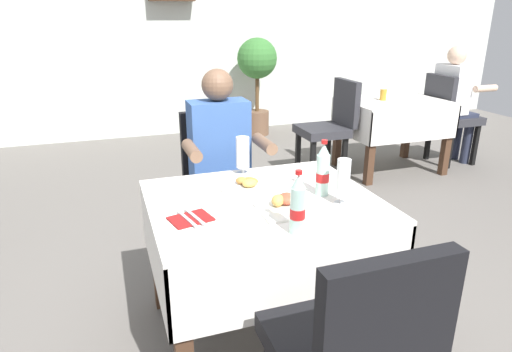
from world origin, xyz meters
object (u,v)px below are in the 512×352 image
at_px(main_dining_table, 263,232).
at_px(cola_bottle_secondary, 298,206).
at_px(seated_diner_far, 222,160).
at_px(napkin_cutlery_set, 191,219).
at_px(chair_near_camera_side, 352,349).
at_px(cola_bottle_primary, 323,171).
at_px(beer_glass_middle, 243,154).
at_px(background_table_tumbler, 383,95).
at_px(potted_plant_corner, 257,71).
at_px(background_dining_table, 393,118).
at_px(plate_far_diner, 245,184).
at_px(chair_far_diner_seat, 219,178).
at_px(background_chair_left, 331,124).
at_px(background_chair_right, 449,114).
at_px(background_patron, 455,99).
at_px(beer_glass_left, 343,182).
at_px(plate_near_camera, 285,203).

height_order(main_dining_table, cola_bottle_secondary, cola_bottle_secondary).
distance_m(seated_diner_far, napkin_cutlery_set, 0.91).
distance_m(chair_near_camera_side, cola_bottle_primary, 0.90).
height_order(chair_near_camera_side, seated_diner_far, seated_diner_far).
bearing_deg(cola_bottle_secondary, chair_near_camera_side, -91.13).
relative_size(beer_glass_middle, background_table_tumbler, 1.86).
height_order(cola_bottle_secondary, potted_plant_corner, potted_plant_corner).
height_order(main_dining_table, background_dining_table, same).
bearing_deg(background_table_tumbler, plate_far_diner, -137.98).
relative_size(chair_far_diner_seat, seated_diner_far, 0.77).
bearing_deg(potted_plant_corner, plate_far_diner, -110.07).
xyz_separation_m(background_chair_left, background_chair_right, (1.43, 0.00, 0.00)).
relative_size(background_chair_left, background_chair_right, 1.00).
bearing_deg(background_dining_table, background_patron, -0.00).
distance_m(beer_glass_left, beer_glass_middle, 0.62).
relative_size(napkin_cutlery_set, potted_plant_corner, 0.15).
bearing_deg(beer_glass_left, background_chair_left, 62.92).
distance_m(main_dining_table, beer_glass_left, 0.46).
bearing_deg(cola_bottle_primary, background_dining_table, 47.62).
bearing_deg(main_dining_table, plate_near_camera, -64.82).
bearing_deg(background_table_tumbler, background_patron, -2.40).
xyz_separation_m(napkin_cutlery_set, background_dining_table, (2.50, 2.10, -0.19)).
bearing_deg(chair_near_camera_side, main_dining_table, 90.00).
xyz_separation_m(cola_bottle_primary, napkin_cutlery_set, (-0.65, -0.07, -0.11)).
distance_m(plate_far_diner, potted_plant_corner, 3.93).
bearing_deg(plate_near_camera, background_table_tumbler, 47.67).
bearing_deg(potted_plant_corner, background_chair_left, -86.57).
bearing_deg(background_chair_right, main_dining_table, -145.11).
height_order(beer_glass_middle, cola_bottle_primary, cola_bottle_primary).
bearing_deg(background_chair_right, background_patron, 0.00).
distance_m(plate_near_camera, background_chair_right, 3.51).
relative_size(seated_diner_far, background_chair_left, 1.30).
height_order(plate_near_camera, background_dining_table, plate_near_camera).
bearing_deg(beer_glass_middle, plate_far_diner, -105.06).
relative_size(background_dining_table, background_table_tumbler, 9.18).
xyz_separation_m(seated_diner_far, background_table_tumbler, (2.03, 1.30, 0.09)).
height_order(beer_glass_left, potted_plant_corner, potted_plant_corner).
bearing_deg(plate_near_camera, seated_diner_far, 94.58).
relative_size(seated_diner_far, background_dining_table, 1.25).
xyz_separation_m(seated_diner_far, plate_far_diner, (-0.03, -0.55, 0.05)).
bearing_deg(background_table_tumbler, background_chair_right, -2.54).
bearing_deg(background_dining_table, plate_near_camera, -134.45).
bearing_deg(main_dining_table, background_chair_right, 34.89).
distance_m(plate_near_camera, beer_glass_middle, 0.51).
bearing_deg(napkin_cutlery_set, chair_near_camera_side, -63.08).
distance_m(plate_near_camera, background_dining_table, 2.97).
distance_m(main_dining_table, plate_far_diner, 0.26).
bearing_deg(background_chair_left, chair_far_diner_seat, -140.96).
bearing_deg(background_dining_table, beer_glass_left, -130.07).
bearing_deg(background_table_tumbler, napkin_cutlery_set, -138.16).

